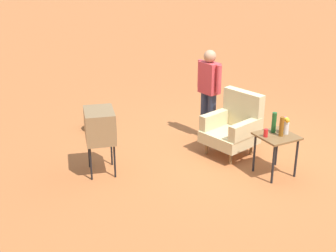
# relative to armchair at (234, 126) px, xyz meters

# --- Properties ---
(ground_plane) EXTENTS (60.00, 60.00, 0.00)m
(ground_plane) POSITION_rel_armchair_xyz_m (-0.08, 0.08, -0.50)
(ground_plane) COLOR #AD6033
(armchair) EXTENTS (0.93, 0.95, 1.06)m
(armchair) POSITION_rel_armchair_xyz_m (0.00, 0.00, 0.00)
(armchair) COLOR brown
(armchair) RESTS_ON ground
(side_table) EXTENTS (0.56, 0.56, 0.66)m
(side_table) POSITION_rel_armchair_xyz_m (0.94, 0.11, 0.06)
(side_table) COLOR black
(side_table) RESTS_ON ground
(tv_on_stand) EXTENTS (0.69, 0.58, 1.03)m
(tv_on_stand) POSITION_rel_armchair_xyz_m (-0.36, -2.23, 0.28)
(tv_on_stand) COLOR black
(tv_on_stand) RESTS_ON ground
(person_standing) EXTENTS (0.56, 0.28, 1.64)m
(person_standing) POSITION_rel_armchair_xyz_m (-0.78, -0.02, 0.44)
(person_standing) COLOR #2D3347
(person_standing) RESTS_ON ground
(soda_can_red) EXTENTS (0.07, 0.07, 0.12)m
(soda_can_red) POSITION_rel_armchair_xyz_m (0.91, -0.08, 0.22)
(soda_can_red) COLOR red
(soda_can_red) RESTS_ON side_table
(bottle_tall_amber) EXTENTS (0.07, 0.07, 0.30)m
(bottle_tall_amber) POSITION_rel_armchair_xyz_m (0.99, 0.14, 0.31)
(bottle_tall_amber) COLOR brown
(bottle_tall_amber) RESTS_ON side_table
(bottle_wine_green) EXTENTS (0.07, 0.07, 0.32)m
(bottle_wine_green) POSITION_rel_armchair_xyz_m (0.82, 0.14, 0.32)
(bottle_wine_green) COLOR #1E5623
(bottle_wine_green) RESTS_ON side_table
(flower_vase) EXTENTS (0.14, 0.10, 0.27)m
(flower_vase) POSITION_rel_armchair_xyz_m (0.96, 0.26, 0.31)
(flower_vase) COLOR silver
(flower_vase) RESTS_ON side_table
(shrub_near) EXTENTS (0.44, 0.44, 0.34)m
(shrub_near) POSITION_rel_armchair_xyz_m (-2.11, -1.73, -0.33)
(shrub_near) COLOR olive
(shrub_near) RESTS_ON ground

